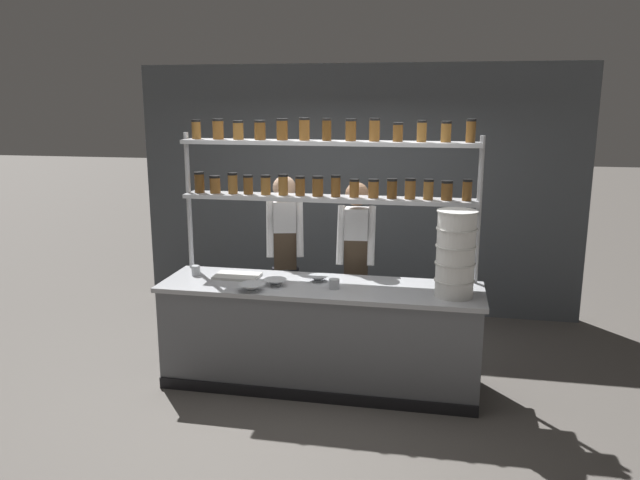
# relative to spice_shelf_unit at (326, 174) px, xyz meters

# --- Properties ---
(ground_plane) EXTENTS (40.00, 40.00, 0.00)m
(ground_plane) POSITION_rel_spice_shelf_unit_xyz_m (0.01, -0.33, -1.85)
(ground_plane) COLOR #5B5651
(back_wall) EXTENTS (5.19, 0.12, 2.89)m
(back_wall) POSITION_rel_spice_shelf_unit_xyz_m (0.01, 1.81, -0.40)
(back_wall) COLOR #4C5156
(back_wall) RESTS_ON ground_plane
(prep_counter) EXTENTS (2.79, 0.76, 0.92)m
(prep_counter) POSITION_rel_spice_shelf_unit_xyz_m (0.01, -0.33, -1.39)
(prep_counter) COLOR slate
(prep_counter) RESTS_ON ground_plane
(spice_shelf_unit) EXTENTS (2.68, 0.28, 2.33)m
(spice_shelf_unit) POSITION_rel_spice_shelf_unit_xyz_m (0.00, 0.00, 0.00)
(spice_shelf_unit) COLOR #B7BABF
(spice_shelf_unit) RESTS_ON ground_plane
(chef_left) EXTENTS (0.41, 0.34, 1.77)m
(chef_left) POSITION_rel_spice_shelf_unit_xyz_m (-0.48, 0.39, -0.81)
(chef_left) COLOR black
(chef_left) RESTS_ON ground_plane
(chef_center) EXTENTS (0.38, 0.31, 1.74)m
(chef_center) POSITION_rel_spice_shelf_unit_xyz_m (0.24, 0.30, -0.84)
(chef_center) COLOR black
(chef_center) RESTS_ON ground_plane
(container_stack) EXTENTS (0.33, 0.33, 0.71)m
(container_stack) POSITION_rel_spice_shelf_unit_xyz_m (1.15, -0.42, -0.57)
(container_stack) COLOR white
(container_stack) RESTS_ON prep_counter
(cutting_board) EXTENTS (0.40, 0.26, 0.02)m
(cutting_board) POSITION_rel_spice_shelf_unit_xyz_m (-0.77, -0.24, -0.91)
(cutting_board) COLOR silver
(cutting_board) RESTS_ON prep_counter
(prep_bowl_near_left) EXTENTS (0.18, 0.18, 0.05)m
(prep_bowl_near_left) POSITION_rel_spice_shelf_unit_xyz_m (-0.02, -0.22, -0.90)
(prep_bowl_near_left) COLOR #B2B7BC
(prep_bowl_near_left) RESTS_ON prep_counter
(prep_bowl_center_front) EXTENTS (0.20, 0.20, 0.05)m
(prep_bowl_center_front) POSITION_rel_spice_shelf_unit_xyz_m (-0.36, -0.42, -0.90)
(prep_bowl_center_front) COLOR silver
(prep_bowl_center_front) RESTS_ON prep_counter
(prep_bowl_center_back) EXTENTS (0.23, 0.23, 0.06)m
(prep_bowl_center_back) POSITION_rel_spice_shelf_unit_xyz_m (-0.52, -0.61, -0.90)
(prep_bowl_center_back) COLOR silver
(prep_bowl_center_back) RESTS_ON prep_counter
(serving_cup_front) EXTENTS (0.08, 0.08, 0.09)m
(serving_cup_front) POSITION_rel_spice_shelf_unit_xyz_m (-1.16, -0.25, -0.88)
(serving_cup_front) COLOR #B2B7BC
(serving_cup_front) RESTS_ON prep_counter
(serving_cup_by_board) EXTENTS (0.09, 0.09, 0.09)m
(serving_cup_by_board) POSITION_rel_spice_shelf_unit_xyz_m (0.15, -0.42, -0.88)
(serving_cup_by_board) COLOR #B2B7BC
(serving_cup_by_board) RESTS_ON prep_counter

